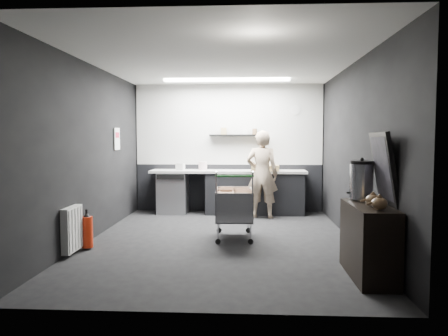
{
  "coord_description": "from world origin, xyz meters",
  "views": [
    {
      "loc": [
        0.42,
        -6.55,
        1.57
      ],
      "look_at": [
        0.03,
        0.4,
        1.09
      ],
      "focal_mm": 35.0,
      "sensor_mm": 36.0,
      "label": 1
    }
  ],
  "objects": [
    {
      "name": "floor",
      "position": [
        0.0,
        0.0,
        0.0
      ],
      "size": [
        5.5,
        5.5,
        0.0
      ],
      "primitive_type": "plane",
      "color": "black",
      "rests_on": "ground"
    },
    {
      "name": "ceiling",
      "position": [
        0.0,
        0.0,
        2.7
      ],
      "size": [
        5.5,
        5.5,
        0.0
      ],
      "primitive_type": "plane",
      "rotation": [
        3.14,
        0.0,
        0.0
      ],
      "color": "silver",
      "rests_on": "wall_back"
    },
    {
      "name": "wall_back",
      "position": [
        0.0,
        2.75,
        1.35
      ],
      "size": [
        5.5,
        0.0,
        5.5
      ],
      "primitive_type": "plane",
      "rotation": [
        1.57,
        0.0,
        0.0
      ],
      "color": "black",
      "rests_on": "floor"
    },
    {
      "name": "wall_front",
      "position": [
        0.0,
        -2.75,
        1.35
      ],
      "size": [
        5.5,
        0.0,
        5.5
      ],
      "primitive_type": "plane",
      "rotation": [
        -1.57,
        0.0,
        0.0
      ],
      "color": "black",
      "rests_on": "floor"
    },
    {
      "name": "wall_left",
      "position": [
        -2.0,
        0.0,
        1.35
      ],
      "size": [
        0.0,
        5.5,
        5.5
      ],
      "primitive_type": "plane",
      "rotation": [
        1.57,
        0.0,
        1.57
      ],
      "color": "black",
      "rests_on": "floor"
    },
    {
      "name": "wall_right",
      "position": [
        2.0,
        0.0,
        1.35
      ],
      "size": [
        0.0,
        5.5,
        5.5
      ],
      "primitive_type": "plane",
      "rotation": [
        1.57,
        0.0,
        -1.57
      ],
      "color": "black",
      "rests_on": "floor"
    },
    {
      "name": "kitchen_wall_panel",
      "position": [
        0.0,
        2.73,
        1.85
      ],
      "size": [
        3.95,
        0.02,
        1.7
      ],
      "primitive_type": "cube",
      "color": "#B7B7B2",
      "rests_on": "wall_back"
    },
    {
      "name": "dado_panel",
      "position": [
        0.0,
        2.73,
        0.5
      ],
      "size": [
        3.95,
        0.02,
        1.0
      ],
      "primitive_type": "cube",
      "color": "black",
      "rests_on": "wall_back"
    },
    {
      "name": "floating_shelf",
      "position": [
        0.2,
        2.62,
        1.62
      ],
      "size": [
        1.2,
        0.22,
        0.04
      ],
      "primitive_type": "cube",
      "color": "black",
      "rests_on": "wall_back"
    },
    {
      "name": "wall_clock",
      "position": [
        1.4,
        2.72,
        2.15
      ],
      "size": [
        0.2,
        0.03,
        0.2
      ],
      "primitive_type": "cylinder",
      "rotation": [
        1.57,
        0.0,
        0.0
      ],
      "color": "silver",
      "rests_on": "wall_back"
    },
    {
      "name": "poster",
      "position": [
        -1.98,
        1.3,
        1.55
      ],
      "size": [
        0.02,
        0.3,
        0.4
      ],
      "primitive_type": "cube",
      "color": "white",
      "rests_on": "wall_left"
    },
    {
      "name": "poster_red_band",
      "position": [
        -1.98,
        1.3,
        1.62
      ],
      "size": [
        0.02,
        0.22,
        0.1
      ],
      "primitive_type": "cube",
      "color": "red",
      "rests_on": "poster"
    },
    {
      "name": "radiator",
      "position": [
        -1.94,
        -0.9,
        0.35
      ],
      "size": [
        0.1,
        0.5,
        0.6
      ],
      "primitive_type": "cube",
      "color": "silver",
      "rests_on": "wall_left"
    },
    {
      "name": "ceiling_strip",
      "position": [
        0.0,
        1.85,
        2.67
      ],
      "size": [
        2.4,
        0.2,
        0.04
      ],
      "primitive_type": "cube",
      "color": "white",
      "rests_on": "ceiling"
    },
    {
      "name": "prep_counter",
      "position": [
        0.14,
        2.42,
        0.46
      ],
      "size": [
        3.2,
        0.61,
        0.9
      ],
      "color": "black",
      "rests_on": "floor"
    },
    {
      "name": "person",
      "position": [
        0.69,
        1.97,
        0.86
      ],
      "size": [
        0.68,
        0.51,
        1.71
      ],
      "primitive_type": "imported",
      "rotation": [
        0.0,
        0.0,
        2.98
      ],
      "color": "beige",
      "rests_on": "floor"
    },
    {
      "name": "shopping_cart",
      "position": [
        0.19,
        0.19,
        0.49
      ],
      "size": [
        0.6,
        0.96,
        1.04
      ],
      "color": "silver",
      "rests_on": "floor"
    },
    {
      "name": "sideboard",
      "position": [
        1.79,
        -1.61,
        0.53
      ],
      "size": [
        0.47,
        1.1,
        1.64
      ],
      "color": "black",
      "rests_on": "floor"
    },
    {
      "name": "fire_extinguisher",
      "position": [
        -1.85,
        -0.6,
        0.26
      ],
      "size": [
        0.16,
        0.16,
        0.54
      ],
      "color": "red",
      "rests_on": "floor"
    },
    {
      "name": "cardboard_box",
      "position": [
        0.76,
        2.37,
        0.96
      ],
      "size": [
        0.57,
        0.43,
        0.11
      ],
      "primitive_type": "cube",
      "rotation": [
        0.0,
        0.0,
        -0.01
      ],
      "color": "#9F8854",
      "rests_on": "prep_counter"
    },
    {
      "name": "pink_tub",
      "position": [
        -0.52,
        2.42,
        0.99
      ],
      "size": [
        0.18,
        0.18,
        0.18
      ],
      "primitive_type": "cylinder",
      "color": "beige",
      "rests_on": "prep_counter"
    },
    {
      "name": "white_container",
      "position": [
        -0.98,
        2.37,
        0.97
      ],
      "size": [
        0.19,
        0.17,
        0.14
      ],
      "primitive_type": "cube",
      "rotation": [
        0.0,
        0.0,
        -0.3
      ],
      "color": "silver",
      "rests_on": "prep_counter"
    }
  ]
}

